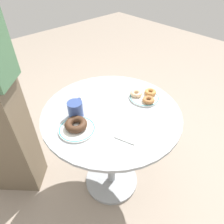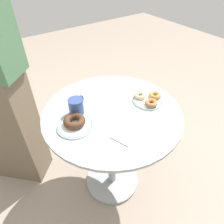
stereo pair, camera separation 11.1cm
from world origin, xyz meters
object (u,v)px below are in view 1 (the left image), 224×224
(donut_cinnamon, at_px, (148,100))
(cafe_table, at_px, (111,136))
(plate_right, at_px, (144,98))
(coffee_mug, at_px, (76,109))
(donut_chocolate, at_px, (76,124))
(paper_napkin, at_px, (130,131))
(donut_old_fashioned, at_px, (150,92))
(donut_glazed, at_px, (136,93))
(plate_left, at_px, (77,129))

(donut_cinnamon, bearing_deg, cafe_table, 155.87)
(plate_right, height_order, coffee_mug, coffee_mug)
(plate_right, height_order, donut_chocolate, donut_chocolate)
(paper_napkin, bearing_deg, donut_old_fashioned, 22.53)
(cafe_table, bearing_deg, donut_glazed, -0.12)
(donut_old_fashioned, bearing_deg, cafe_table, 169.76)
(cafe_table, relative_size, donut_cinnamon, 10.81)
(plate_right, xyz_separation_m, donut_glazed, (-0.02, 0.05, 0.02))
(plate_right, xyz_separation_m, paper_napkin, (-0.27, -0.14, -0.00))
(paper_napkin, bearing_deg, donut_cinnamon, 19.79)
(donut_chocolate, height_order, donut_old_fashioned, donut_chocolate)
(plate_left, xyz_separation_m, plate_right, (0.46, -0.06, -0.00))
(donut_old_fashioned, xyz_separation_m, donut_glazed, (-0.07, 0.05, 0.00))
(donut_chocolate, bearing_deg, donut_cinnamon, -14.42)
(donut_glazed, relative_size, donut_cinnamon, 1.00)
(cafe_table, bearing_deg, donut_chocolate, 175.44)
(plate_right, bearing_deg, coffee_mug, 160.09)
(donut_old_fashioned, bearing_deg, donut_glazed, 145.87)
(plate_left, height_order, donut_old_fashioned, donut_old_fashioned)
(plate_left, distance_m, donut_cinnamon, 0.45)
(donut_chocolate, bearing_deg, plate_right, -8.06)
(plate_right, distance_m, donut_chocolate, 0.46)
(cafe_table, relative_size, coffee_mug, 7.00)
(cafe_table, relative_size, plate_left, 4.22)
(plate_right, height_order, donut_old_fashioned, donut_old_fashioned)
(donut_glazed, xyz_separation_m, coffee_mug, (-0.37, 0.10, 0.02))
(donut_chocolate, xyz_separation_m, coffee_mug, (0.06, 0.08, 0.02))
(donut_chocolate, distance_m, donut_old_fashioned, 0.51)
(plate_left, xyz_separation_m, donut_chocolate, (0.00, 0.01, 0.02))
(donut_chocolate, relative_size, donut_cinnamon, 1.58)
(donut_glazed, bearing_deg, donut_cinnamon, -88.11)
(donut_cinnamon, relative_size, coffee_mug, 0.65)
(plate_left, bearing_deg, cafe_table, -2.18)
(donut_old_fashioned, distance_m, donut_cinnamon, 0.08)
(cafe_table, height_order, donut_cinnamon, donut_cinnamon)
(plate_left, bearing_deg, paper_napkin, -45.32)
(cafe_table, distance_m, donut_glazed, 0.31)
(donut_glazed, bearing_deg, donut_chocolate, 177.56)
(donut_old_fashioned, height_order, coffee_mug, coffee_mug)
(cafe_table, relative_size, donut_glazed, 10.81)
(donut_glazed, bearing_deg, coffee_mug, 165.33)
(plate_left, height_order, donut_glazed, donut_glazed)
(plate_right, xyz_separation_m, donut_old_fashioned, (0.05, -0.00, 0.02))
(donut_glazed, height_order, coffee_mug, coffee_mug)
(coffee_mug, bearing_deg, cafe_table, -30.10)
(cafe_table, relative_size, donut_old_fashioned, 10.81)
(donut_chocolate, height_order, donut_cinnamon, donut_chocolate)
(plate_left, height_order, coffee_mug, coffee_mug)
(paper_napkin, bearing_deg, plate_right, 27.01)
(donut_glazed, bearing_deg, plate_right, -63.51)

